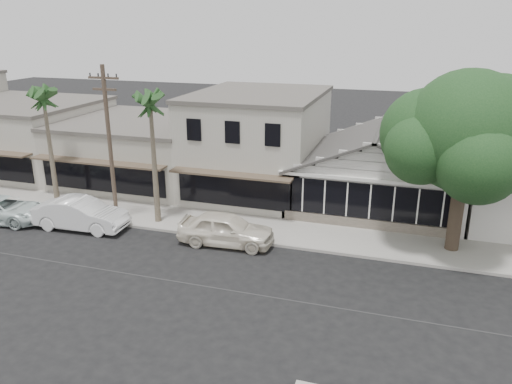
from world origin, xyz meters
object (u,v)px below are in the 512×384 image
(car_0, at_px, (226,229))
(car_2, at_px, (4,209))
(shade_tree, at_px, (465,134))
(utility_pole, at_px, (110,143))
(car_1, at_px, (81,214))

(car_0, distance_m, car_2, 13.57)
(car_0, relative_size, shade_tree, 0.55)
(car_0, bearing_deg, shade_tree, -78.60)
(car_0, relative_size, car_2, 0.97)
(utility_pole, relative_size, car_1, 1.69)
(car_1, xyz_separation_m, shade_tree, (19.73, 3.40, 5.15))
(car_1, bearing_deg, car_0, -89.52)
(car_0, distance_m, shade_tree, 12.67)
(shade_tree, bearing_deg, car_2, -171.28)
(utility_pole, xyz_separation_m, car_0, (7.04, -0.75, -3.93))
(utility_pole, distance_m, shade_tree, 18.40)
(car_2, bearing_deg, car_1, -90.77)
(utility_pole, xyz_separation_m, car_1, (-1.50, -1.24, -3.91))
(utility_pole, bearing_deg, car_1, -140.38)
(car_2, distance_m, shade_tree, 25.58)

